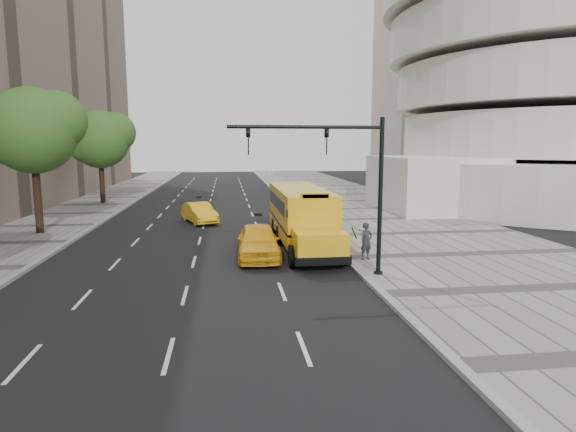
{
  "coord_description": "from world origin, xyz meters",
  "views": [
    {
      "loc": [
        0.55,
        -26.93,
        5.33
      ],
      "look_at": [
        3.5,
        -4.0,
        1.9
      ],
      "focal_mm": 30.0,
      "sensor_mm": 36.0,
      "label": 1
    }
  ],
  "objects": [
    {
      "name": "tree_c",
      "position": [
        -10.4,
        17.9,
        5.87
      ],
      "size": [
        5.78,
        5.14,
        8.39
      ],
      "color": "black",
      "rests_on": "ground"
    },
    {
      "name": "curb_museum",
      "position": [
        6.0,
        0.0,
        0.07
      ],
      "size": [
        0.3,
        140.0,
        0.15
      ],
      "primitive_type": "cube",
      "color": "gray",
      "rests_on": "ground"
    },
    {
      "name": "traffic_signal",
      "position": [
        5.19,
        -8.6,
        4.09
      ],
      "size": [
        6.18,
        0.36,
        6.4
      ],
      "color": "black",
      "rests_on": "ground"
    },
    {
      "name": "sidewalk_museum",
      "position": [
        12.0,
        0.0,
        0.07
      ],
      "size": [
        12.0,
        140.0,
        0.15
      ],
      "primitive_type": "cube",
      "color": "gray",
      "rests_on": "ground"
    },
    {
      "name": "tree_b",
      "position": [
        -10.41,
        2.88,
        6.18
      ],
      "size": [
        5.59,
        4.97,
        8.62
      ],
      "color": "black",
      "rests_on": "ground"
    },
    {
      "name": "taxi_far",
      "position": [
        -1.33,
        6.33,
        0.69
      ],
      "size": [
        2.82,
        4.45,
        1.39
      ],
      "primitive_type": "imported",
      "rotation": [
        0.0,
        0.0,
        0.35
      ],
      "color": "yellow",
      "rests_on": "ground"
    },
    {
      "name": "guggenheim",
      "position": [
        29.37,
        18.51,
        13.58
      ],
      "size": [
        33.2,
        42.2,
        35.0
      ],
      "color": "white",
      "rests_on": "ground"
    },
    {
      "name": "curb_far",
      "position": [
        -8.0,
        0.0,
        0.07
      ],
      "size": [
        0.3,
        140.0,
        0.15
      ],
      "primitive_type": "cube",
      "color": "gray",
      "rests_on": "ground"
    },
    {
      "name": "taxi_near",
      "position": [
        2.0,
        -4.71,
        0.82
      ],
      "size": [
        2.08,
        4.85,
        1.63
      ],
      "primitive_type": "imported",
      "rotation": [
        0.0,
        0.0,
        -0.03
      ],
      "color": "yellow",
      "rests_on": "ground"
    },
    {
      "name": "school_bus",
      "position": [
        4.5,
        -1.7,
        1.76
      ],
      "size": [
        2.96,
        11.56,
        3.19
      ],
      "color": "gold",
      "rests_on": "ground"
    },
    {
      "name": "sidewalk_far",
      "position": [
        -11.0,
        0.0,
        0.07
      ],
      "size": [
        6.0,
        140.0,
        0.15
      ],
      "primitive_type": "cube",
      "color": "gray",
      "rests_on": "ground"
    },
    {
      "name": "ground",
      "position": [
        0.0,
        0.0,
        0.0
      ],
      "size": [
        140.0,
        140.0,
        0.0
      ],
      "primitive_type": "plane",
      "color": "black",
      "rests_on": "ground"
    },
    {
      "name": "pedestrian",
      "position": [
        6.79,
        -6.2,
        1.0
      ],
      "size": [
        0.73,
        0.63,
        1.7
      ],
      "primitive_type": "imported",
      "rotation": [
        0.0,
        0.0,
        0.42
      ],
      "color": "#25262B",
      "rests_on": "sidewalk_museum"
    }
  ]
}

